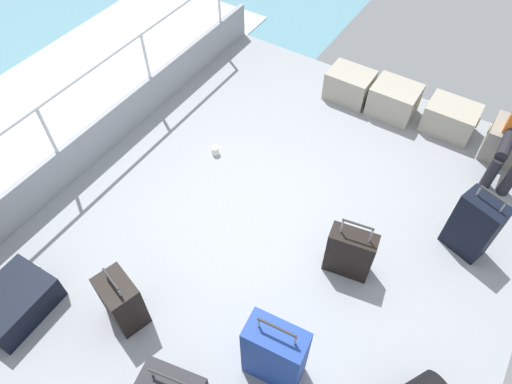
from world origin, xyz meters
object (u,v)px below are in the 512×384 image
(suitcase_2, at_px, (350,253))
(suitcase_3, at_px, (275,353))
(cargo_crate_1, at_px, (394,100))
(cargo_crate_0, at_px, (349,85))
(cargo_crate_2, at_px, (450,118))
(suitcase_4, at_px, (14,303))
(paper_cup, at_px, (215,151))
(suitcase_5, at_px, (122,301))
(suitcase_0, at_px, (474,225))

(suitcase_2, distance_m, suitcase_3, 1.14)
(suitcase_2, bearing_deg, cargo_crate_1, 101.78)
(cargo_crate_0, xyz_separation_m, cargo_crate_2, (1.22, 0.08, -0.01))
(cargo_crate_0, distance_m, suitcase_3, 3.47)
(cargo_crate_2, bearing_deg, cargo_crate_1, -174.16)
(suitcase_4, bearing_deg, suitcase_3, 19.34)
(paper_cup, bearing_deg, cargo_crate_1, 50.78)
(cargo_crate_0, height_order, paper_cup, cargo_crate_0)
(suitcase_5, height_order, paper_cup, suitcase_5)
(cargo_crate_1, relative_size, cargo_crate_2, 0.95)
(cargo_crate_2, xyz_separation_m, suitcase_5, (-1.55, -3.69, 0.10))
(cargo_crate_0, relative_size, cargo_crate_2, 0.95)
(suitcase_2, bearing_deg, paper_cup, 163.86)
(cargo_crate_1, distance_m, suitcase_5, 3.73)
(cargo_crate_1, xyz_separation_m, suitcase_0, (1.28, -1.41, 0.14))
(cargo_crate_1, bearing_deg, suitcase_3, -83.56)
(cargo_crate_2, height_order, suitcase_0, suitcase_0)
(suitcase_0, bearing_deg, paper_cup, -174.12)
(suitcase_5, bearing_deg, cargo_crate_1, 76.15)
(cargo_crate_0, xyz_separation_m, cargo_crate_1, (0.56, 0.01, 0.01))
(cargo_crate_0, distance_m, suitcase_2, 2.43)
(cargo_crate_1, xyz_separation_m, suitcase_3, (0.38, -3.35, 0.17))
(cargo_crate_0, xyz_separation_m, suitcase_2, (1.03, -2.20, 0.08))
(suitcase_3, bearing_deg, suitcase_2, 85.71)
(cargo_crate_2, relative_size, suitcase_0, 0.75)
(cargo_crate_1, relative_size, suitcase_4, 0.86)
(suitcase_3, bearing_deg, cargo_crate_0, 105.76)
(suitcase_4, relative_size, suitcase_5, 1.00)
(suitcase_4, bearing_deg, cargo_crate_2, 60.26)
(suitcase_0, bearing_deg, cargo_crate_1, 132.23)
(cargo_crate_1, xyz_separation_m, suitcase_2, (0.46, -2.22, 0.07))
(suitcase_2, distance_m, suitcase_4, 2.87)
(paper_cup, bearing_deg, cargo_crate_0, 64.07)
(cargo_crate_0, distance_m, paper_cup, 1.86)
(cargo_crate_2, relative_size, suitcase_5, 0.90)
(cargo_crate_2, bearing_deg, suitcase_3, -94.66)
(suitcase_0, distance_m, suitcase_4, 4.02)
(cargo_crate_0, height_order, suitcase_4, cargo_crate_0)
(suitcase_4, xyz_separation_m, suitcase_5, (0.82, 0.46, 0.13))
(cargo_crate_2, relative_size, paper_cup, 5.87)
(cargo_crate_2, xyz_separation_m, paper_cup, (-2.03, -1.75, -0.12))
(cargo_crate_2, height_order, suitcase_5, suitcase_5)
(suitcase_4, height_order, suitcase_5, suitcase_5)
(cargo_crate_2, bearing_deg, suitcase_4, -119.74)
(suitcase_3, height_order, suitcase_5, suitcase_3)
(suitcase_0, height_order, suitcase_2, suitcase_0)
(suitcase_4, distance_m, suitcase_5, 0.95)
(suitcase_4, relative_size, paper_cup, 6.49)
(cargo_crate_1, bearing_deg, suitcase_5, -103.85)
(suitcase_3, xyz_separation_m, paper_cup, (-1.75, 1.66, -0.31))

